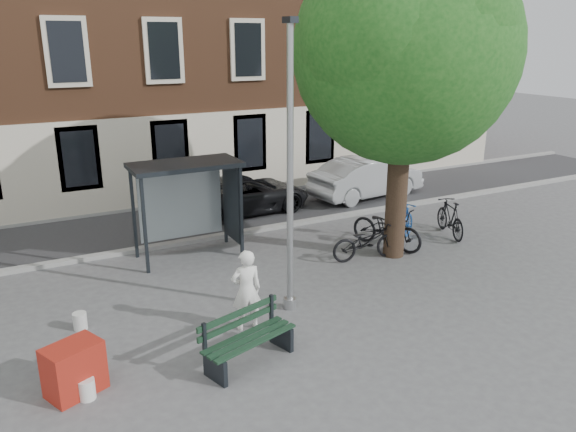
% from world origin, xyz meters
% --- Properties ---
extents(ground, '(90.00, 90.00, 0.00)m').
position_xyz_m(ground, '(0.00, 0.00, 0.00)').
color(ground, '#4C4C4F').
rests_on(ground, ground).
extents(road, '(40.00, 4.00, 0.01)m').
position_xyz_m(road, '(0.00, 7.00, 0.01)').
color(road, '#28282B').
rests_on(road, ground).
extents(curb_near, '(40.00, 0.25, 0.12)m').
position_xyz_m(curb_near, '(0.00, 5.00, 0.06)').
color(curb_near, gray).
rests_on(curb_near, ground).
extents(curb_far, '(40.00, 0.25, 0.12)m').
position_xyz_m(curb_far, '(0.00, 9.00, 0.06)').
color(curb_far, gray).
rests_on(curb_far, ground).
extents(building_row, '(30.00, 8.00, 14.00)m').
position_xyz_m(building_row, '(0.00, 13.00, 7.00)').
color(building_row, brown).
rests_on(building_row, ground).
extents(lamppost, '(0.28, 0.35, 6.11)m').
position_xyz_m(lamppost, '(0.00, 0.00, 2.78)').
color(lamppost, '#9EA0A3').
rests_on(lamppost, ground).
extents(tree_right, '(5.76, 5.60, 8.20)m').
position_xyz_m(tree_right, '(4.01, 1.38, 5.62)').
color(tree_right, black).
rests_on(tree_right, ground).
extents(bus_shelter, '(2.85, 1.45, 2.62)m').
position_xyz_m(bus_shelter, '(-0.61, 4.11, 1.92)').
color(bus_shelter, '#1E2328').
rests_on(bus_shelter, ground).
extents(painter, '(0.67, 0.48, 1.72)m').
position_xyz_m(painter, '(-1.20, -0.39, 0.86)').
color(painter, white).
rests_on(painter, ground).
extents(bench, '(1.96, 1.12, 0.96)m').
position_xyz_m(bench, '(-1.69, -1.54, 0.44)').
color(bench, '#1E2328').
rests_on(bench, ground).
extents(bike_a, '(2.03, 0.96, 1.03)m').
position_xyz_m(bike_a, '(3.15, 1.59, 0.51)').
color(bike_a, black).
rests_on(bike_a, ground).
extents(bike_b, '(1.90, 1.44, 1.14)m').
position_xyz_m(bike_b, '(4.79, 2.18, 0.57)').
color(bike_b, '#1B4995').
rests_on(bike_b, ground).
extents(bike_c, '(1.55, 2.34, 1.16)m').
position_xyz_m(bike_c, '(4.20, 2.09, 0.58)').
color(bike_c, black).
rests_on(bike_c, ground).
extents(bike_d, '(1.10, 1.92, 1.11)m').
position_xyz_m(bike_d, '(6.50, 2.02, 0.56)').
color(bike_d, black).
rests_on(bike_d, ground).
extents(car_dark, '(4.68, 2.37, 1.27)m').
position_xyz_m(car_dark, '(1.94, 7.06, 0.63)').
color(car_dark, black).
rests_on(car_dark, ground).
extents(car_silver, '(4.69, 2.15, 1.49)m').
position_xyz_m(car_silver, '(6.76, 6.73, 0.75)').
color(car_silver, '#A5A8AD').
rests_on(car_silver, ground).
extents(red_stand, '(1.07, 0.91, 0.90)m').
position_xyz_m(red_stand, '(-4.64, -1.07, 0.45)').
color(red_stand, maroon).
rests_on(red_stand, ground).
extents(blue_crate, '(0.62, 0.50, 0.20)m').
position_xyz_m(blue_crate, '(-4.65, -0.05, 0.10)').
color(blue_crate, navy).
rests_on(blue_crate, ground).
extents(bucket_a, '(0.36, 0.36, 0.36)m').
position_xyz_m(bucket_a, '(-4.51, -1.34, 0.18)').
color(bucket_a, white).
rests_on(bucket_a, ground).
extents(bucket_c, '(0.30, 0.30, 0.36)m').
position_xyz_m(bucket_c, '(-4.26, 1.16, 0.18)').
color(bucket_c, silver).
rests_on(bucket_c, ground).
extents(notice_sign, '(0.29, 0.14, 1.74)m').
position_xyz_m(notice_sign, '(4.93, 2.31, 1.23)').
color(notice_sign, '#9EA0A3').
rests_on(notice_sign, ground).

